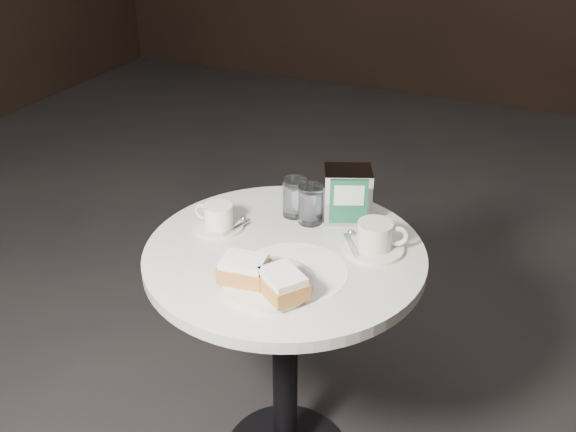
# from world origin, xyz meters

# --- Properties ---
(cafe_table) EXTENTS (0.70, 0.70, 0.74)m
(cafe_table) POSITION_xyz_m (0.00, 0.00, 0.55)
(cafe_table) COLOR black
(cafe_table) RESTS_ON ground
(sugar_spill) EXTENTS (0.30, 0.30, 0.00)m
(sugar_spill) POSITION_xyz_m (0.06, -0.08, 0.75)
(sugar_spill) COLOR white
(sugar_spill) RESTS_ON cafe_table
(beignet_plate) EXTENTS (0.24, 0.24, 0.07)m
(beignet_plate) POSITION_xyz_m (0.03, -0.17, 0.77)
(beignet_plate) COLOR silver
(beignet_plate) RESTS_ON cafe_table
(coffee_cup_left) EXTENTS (0.14, 0.13, 0.07)m
(coffee_cup_left) POSITION_xyz_m (-0.20, 0.03, 0.77)
(coffee_cup_left) COLOR beige
(coffee_cup_left) RESTS_ON cafe_table
(coffee_cup_right) EXTENTS (0.19, 0.19, 0.08)m
(coffee_cup_right) POSITION_xyz_m (0.20, 0.09, 0.78)
(coffee_cup_right) COLOR silver
(coffee_cup_right) RESTS_ON cafe_table
(water_glass_left) EXTENTS (0.08, 0.08, 0.11)m
(water_glass_left) POSITION_xyz_m (-0.05, 0.17, 0.80)
(water_glass_left) COLOR white
(water_glass_left) RESTS_ON cafe_table
(water_glass_right) EXTENTS (0.08, 0.08, 0.11)m
(water_glass_right) POSITION_xyz_m (0.01, 0.15, 0.80)
(water_glass_right) COLOR silver
(water_glass_right) RESTS_ON cafe_table
(napkin_dispenser) EXTENTS (0.15, 0.14, 0.14)m
(napkin_dispenser) POSITION_xyz_m (0.09, 0.21, 0.82)
(napkin_dispenser) COLOR silver
(napkin_dispenser) RESTS_ON cafe_table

